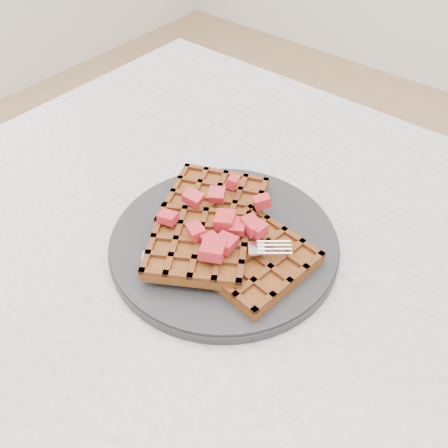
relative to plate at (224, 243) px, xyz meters
The scene contains 5 objects.
table 0.19m from the plate, ahead, with size 1.20×0.80×0.75m.
plate is the anchor object (origin of this frame).
waffles 0.02m from the plate, 87.49° to the right, with size 0.24×0.23×0.03m.
strawberry_pile 0.05m from the plate, 90.00° to the left, with size 0.15×0.15×0.02m, color #9F0A17, non-canonical shape.
fork 0.05m from the plate, 45.70° to the right, with size 0.02×0.18×0.02m, color silver, non-canonical shape.
Camera 1 is at (0.13, -0.34, 1.20)m, focal length 40.00 mm.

